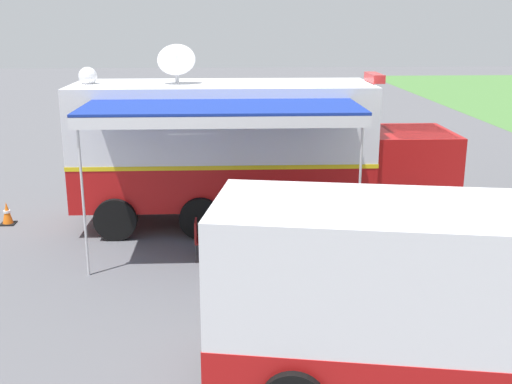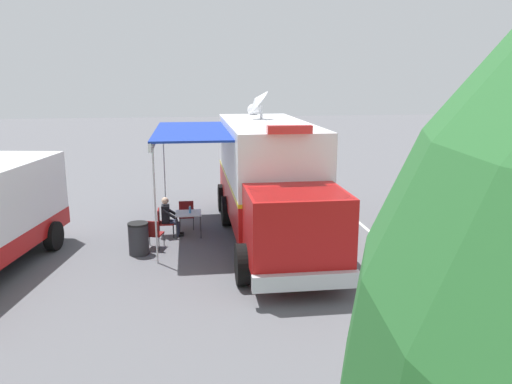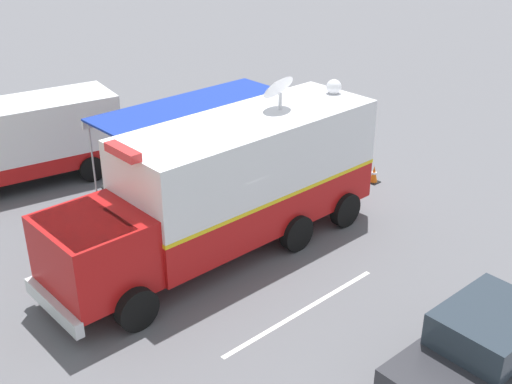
{
  "view_description": "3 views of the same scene",
  "coord_description": "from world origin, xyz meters",
  "px_view_note": "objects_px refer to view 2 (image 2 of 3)",
  "views": [
    {
      "loc": [
        15.19,
        -0.04,
        5.05
      ],
      "look_at": [
        1.88,
        0.71,
        1.29
      ],
      "focal_mm": 43.75,
      "sensor_mm": 36.0,
      "label": 1
    },
    {
      "loc": [
        2.6,
        15.67,
        4.82
      ],
      "look_at": [
        0.44,
        0.8,
        1.43
      ],
      "focal_mm": 35.3,
      "sensor_mm": 36.0,
      "label": 2
    },
    {
      "loc": [
        -11.32,
        10.35,
        8.9
      ],
      "look_at": [
        0.43,
        -0.63,
        1.07
      ],
      "focal_mm": 44.84,
      "sensor_mm": 36.0,
      "label": 3
    }
  ],
  "objects_px": {
    "trash_bin": "(139,239)",
    "traffic_cone": "(247,186)",
    "folding_chair_at_table": "(163,220)",
    "folding_chair_spare_by_truck": "(153,232)",
    "seated_responder": "(169,216)",
    "car_behind_truck": "(485,200)",
    "water_bottle": "(190,210)",
    "folding_table": "(188,215)",
    "folding_chair_beside_table": "(186,213)",
    "command_truck": "(269,175)"
  },
  "relations": [
    {
      "from": "trash_bin",
      "to": "traffic_cone",
      "type": "relative_size",
      "value": 1.57
    },
    {
      "from": "folding_chair_at_table",
      "to": "folding_chair_spare_by_truck",
      "type": "distance_m",
      "value": 1.23
    },
    {
      "from": "seated_responder",
      "to": "car_behind_truck",
      "type": "height_order",
      "value": "car_behind_truck"
    },
    {
      "from": "water_bottle",
      "to": "trash_bin",
      "type": "distance_m",
      "value": 2.15
    },
    {
      "from": "water_bottle",
      "to": "folding_chair_spare_by_truck",
      "type": "distance_m",
      "value": 1.62
    },
    {
      "from": "folding_chair_spare_by_truck",
      "to": "seated_responder",
      "type": "relative_size",
      "value": 0.7
    },
    {
      "from": "folding_table",
      "to": "folding_chair_spare_by_truck",
      "type": "bearing_deg",
      "value": 48.7
    },
    {
      "from": "trash_bin",
      "to": "car_behind_truck",
      "type": "height_order",
      "value": "car_behind_truck"
    },
    {
      "from": "folding_table",
      "to": "folding_chair_spare_by_truck",
      "type": "height_order",
      "value": "folding_chair_spare_by_truck"
    },
    {
      "from": "folding_chair_beside_table",
      "to": "folding_chair_spare_by_truck",
      "type": "xyz_separation_m",
      "value": [
        0.98,
        2.04,
        0.0
      ]
    },
    {
      "from": "command_truck",
      "to": "folding_chair_at_table",
      "type": "relative_size",
      "value": 10.94
    },
    {
      "from": "folding_chair_beside_table",
      "to": "folding_table",
      "type": "bearing_deg",
      "value": 93.86
    },
    {
      "from": "folding_chair_at_table",
      "to": "seated_responder",
      "type": "relative_size",
      "value": 0.7
    },
    {
      "from": "folding_table",
      "to": "folding_chair_at_table",
      "type": "height_order",
      "value": "folding_chair_at_table"
    },
    {
      "from": "traffic_cone",
      "to": "seated_responder",
      "type": "bearing_deg",
      "value": 61.25
    },
    {
      "from": "folding_chair_spare_by_truck",
      "to": "command_truck",
      "type": "bearing_deg",
      "value": -167.31
    },
    {
      "from": "folding_chair_at_table",
      "to": "trash_bin",
      "type": "height_order",
      "value": "trash_bin"
    },
    {
      "from": "trash_bin",
      "to": "folding_table",
      "type": "bearing_deg",
      "value": -131.97
    },
    {
      "from": "command_truck",
      "to": "folding_chair_beside_table",
      "type": "bearing_deg",
      "value": -26.22
    },
    {
      "from": "traffic_cone",
      "to": "car_behind_truck",
      "type": "distance_m",
      "value": 9.49
    },
    {
      "from": "command_truck",
      "to": "folding_chair_beside_table",
      "type": "xyz_separation_m",
      "value": [
        2.53,
        -1.25,
        -1.43
      ]
    },
    {
      "from": "command_truck",
      "to": "folding_chair_beside_table",
      "type": "distance_m",
      "value": 3.16
    },
    {
      "from": "folding_table",
      "to": "command_truck",
      "type": "bearing_deg",
      "value": 170.91
    },
    {
      "from": "folding_table",
      "to": "car_behind_truck",
      "type": "height_order",
      "value": "car_behind_truck"
    },
    {
      "from": "seated_responder",
      "to": "car_behind_truck",
      "type": "xyz_separation_m",
      "value": [
        -10.41,
        0.32,
        0.23
      ]
    },
    {
      "from": "traffic_cone",
      "to": "water_bottle",
      "type": "bearing_deg",
      "value": 66.73
    },
    {
      "from": "folding_table",
      "to": "folding_chair_beside_table",
      "type": "relative_size",
      "value": 0.93
    },
    {
      "from": "folding_chair_spare_by_truck",
      "to": "trash_bin",
      "type": "bearing_deg",
      "value": 46.01
    },
    {
      "from": "water_bottle",
      "to": "traffic_cone",
      "type": "height_order",
      "value": "water_bottle"
    },
    {
      "from": "folding_chair_beside_table",
      "to": "seated_responder",
      "type": "relative_size",
      "value": 0.7
    },
    {
      "from": "folding_table",
      "to": "car_behind_truck",
      "type": "xyz_separation_m",
      "value": [
        -9.8,
        0.31,
        0.21
      ]
    },
    {
      "from": "folding_chair_at_table",
      "to": "trash_bin",
      "type": "bearing_deg",
      "value": 68.95
    },
    {
      "from": "folding_table",
      "to": "water_bottle",
      "type": "height_order",
      "value": "water_bottle"
    },
    {
      "from": "seated_responder",
      "to": "traffic_cone",
      "type": "distance_m",
      "value": 6.62
    },
    {
      "from": "trash_bin",
      "to": "water_bottle",
      "type": "bearing_deg",
      "value": -133.75
    },
    {
      "from": "folding_table",
      "to": "folding_chair_beside_table",
      "type": "height_order",
      "value": "folding_chair_beside_table"
    },
    {
      "from": "water_bottle",
      "to": "car_behind_truck",
      "type": "relative_size",
      "value": 0.05
    },
    {
      "from": "folding_table",
      "to": "seated_responder",
      "type": "bearing_deg",
      "value": -1.31
    },
    {
      "from": "folding_chair_beside_table",
      "to": "car_behind_truck",
      "type": "relative_size",
      "value": 0.2
    },
    {
      "from": "folding_table",
      "to": "folding_chair_at_table",
      "type": "relative_size",
      "value": 0.93
    },
    {
      "from": "folding_chair_at_table",
      "to": "car_behind_truck",
      "type": "bearing_deg",
      "value": 178.24
    },
    {
      "from": "folding_table",
      "to": "car_behind_truck",
      "type": "bearing_deg",
      "value": 178.19
    },
    {
      "from": "command_truck",
      "to": "car_behind_truck",
      "type": "height_order",
      "value": "command_truck"
    },
    {
      "from": "traffic_cone",
      "to": "folding_table",
      "type": "bearing_deg",
      "value": 66.15
    },
    {
      "from": "folding_chair_at_table",
      "to": "folding_chair_spare_by_truck",
      "type": "bearing_deg",
      "value": 78.6
    },
    {
      "from": "folding_chair_spare_by_truck",
      "to": "car_behind_truck",
      "type": "height_order",
      "value": "car_behind_truck"
    },
    {
      "from": "seated_responder",
      "to": "car_behind_truck",
      "type": "distance_m",
      "value": 10.42
    },
    {
      "from": "folding_chair_spare_by_truck",
      "to": "trash_bin",
      "type": "xyz_separation_m",
      "value": [
        0.37,
        0.38,
        -0.06
      ]
    },
    {
      "from": "command_truck",
      "to": "folding_table",
      "type": "distance_m",
      "value": 2.81
    },
    {
      "from": "water_bottle",
      "to": "folding_chair_spare_by_truck",
      "type": "xyz_separation_m",
      "value": [
        1.1,
        1.15,
        -0.32
      ]
    }
  ]
}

